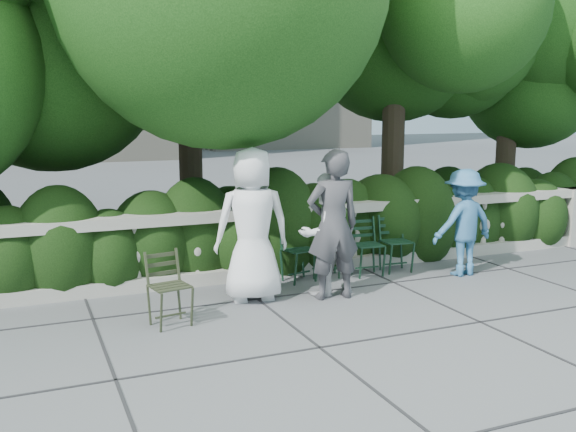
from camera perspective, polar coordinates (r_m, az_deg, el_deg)
name	(u,v)px	position (r m, az deg, el deg)	size (l,w,h in m)	color
ground	(321,313)	(7.62, 2.96, -8.59)	(90.00, 90.00, 0.00)	#4F5056
balustrade	(266,243)	(9.09, -1.96, -2.43)	(12.00, 0.44, 1.00)	#9E998E
shrub_hedge	(239,259)	(10.30, -4.34, -3.79)	(15.00, 2.60, 1.70)	black
tree_canopy	(274,6)	(10.57, -1.27, 18.19)	(15.04, 6.52, 6.78)	#3F3023
chair_c	(305,284)	(8.84, 1.54, -6.02)	(0.44, 0.48, 0.84)	black
chair_d	(400,274)	(9.49, 9.96, -5.07)	(0.44, 0.48, 0.84)	black
chair_e	(326,279)	(9.09, 3.43, -5.60)	(0.44, 0.48, 0.84)	black
chair_f	(371,278)	(9.20, 7.41, -5.48)	(0.44, 0.48, 0.84)	black
chair_weathered	(176,329)	(7.18, -9.89, -9.88)	(0.44, 0.48, 0.84)	black
person_businessman	(252,225)	(7.91, -3.18, -0.77)	(0.93, 0.61, 1.91)	white
person_woman_grey	(333,225)	(7.99, 4.03, -0.78)	(0.69, 0.45, 1.88)	#3F3E43
person_casual_man	(325,234)	(8.20, 3.35, -1.62)	(0.76, 0.59, 1.57)	white
person_older_blue	(463,223)	(9.48, 15.33, -0.56)	(0.99, 0.57, 1.53)	teal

